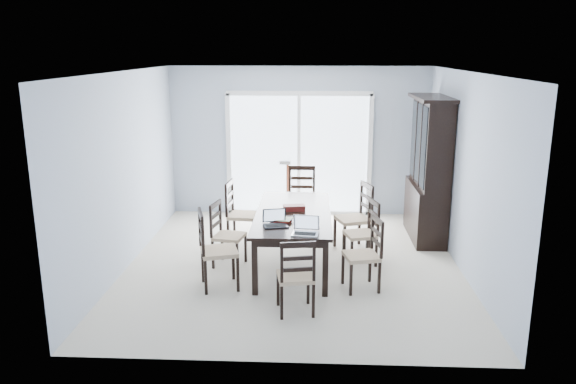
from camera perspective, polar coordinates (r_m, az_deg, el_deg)
name	(u,v)px	position (r m, az deg, el deg)	size (l,w,h in m)	color
floor	(293,264)	(7.79, 0.54, -7.34)	(5.00, 5.00, 0.00)	beige
ceiling	(294,72)	(7.25, 0.58, 12.13)	(5.00, 5.00, 0.00)	white
back_wall	(299,142)	(9.87, 1.13, 5.13)	(4.50, 0.02, 2.60)	#9CA8BB
wall_left	(126,170)	(7.83, -16.15, 2.12)	(0.02, 5.00, 2.60)	#9CA8BB
wall_right	(466,174)	(7.66, 17.62, 1.77)	(0.02, 5.00, 2.60)	#9CA8BB
balcony	(300,201)	(11.13, 1.24, -0.91)	(4.50, 2.00, 0.10)	gray
railing	(302,161)	(11.97, 1.39, 3.12)	(4.50, 0.06, 1.10)	#99999E
dining_table	(293,217)	(7.57, 0.55, -2.61)	(1.00, 2.20, 0.75)	black
china_hutch	(429,171)	(8.85, 14.09, 2.12)	(0.50, 1.38, 2.20)	black
sliding_door	(299,154)	(9.88, 1.12, 3.89)	(2.52, 0.05, 2.18)	silver
chair_left_near	(211,241)	(6.92, -7.84, -4.99)	(0.55, 0.54, 1.14)	black
chair_left_mid	(223,227)	(7.65, -6.64, -3.57)	(0.46, 0.45, 1.02)	black
chair_left_far	(237,206)	(8.41, -5.21, -1.46)	(0.48, 0.46, 1.13)	black
chair_right_near	(369,246)	(6.93, 8.19, -5.42)	(0.48, 0.47, 1.05)	black
chair_right_mid	(366,225)	(7.74, 7.97, -3.36)	(0.49, 0.48, 1.03)	black
chair_right_far	(359,210)	(8.24, 7.23, -1.78)	(0.56, 0.55, 1.15)	black
chair_end_near	(297,269)	(6.19, 0.87, -7.83)	(0.45, 0.46, 1.03)	black
chair_end_far	(302,191)	(9.21, 1.39, 0.14)	(0.45, 0.46, 1.17)	black
laptop_dark	(276,223)	(6.93, -1.25, -3.12)	(0.33, 0.27, 0.20)	black
laptop_silver	(305,230)	(6.63, 1.74, -3.93)	(0.33, 0.25, 0.21)	silver
book_stack	(281,220)	(7.13, -0.67, -2.86)	(0.29, 0.25, 0.04)	maroon
cell_phone	(303,232)	(6.72, 1.50, -4.09)	(0.11, 0.05, 0.01)	black
game_box	(294,208)	(7.62, 0.63, -1.61)	(0.29, 0.15, 0.07)	#450D0D
hot_tub	(255,175)	(10.99, -3.42, 1.71)	(2.14, 1.98, 0.96)	maroon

